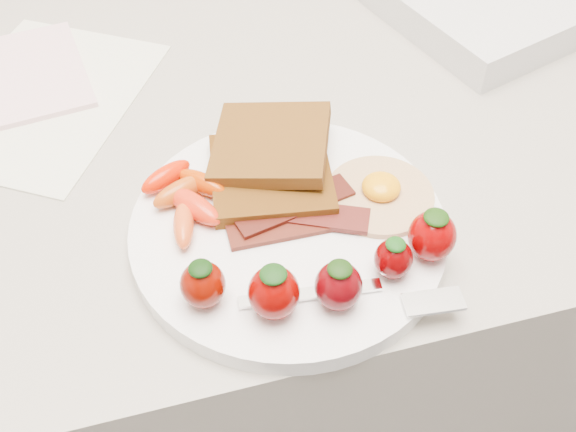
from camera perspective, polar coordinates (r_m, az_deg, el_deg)
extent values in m
cube|color=gray|center=(1.09, -0.99, -10.13)|extent=(2.00, 0.60, 0.90)
cylinder|color=white|center=(0.62, 0.00, -1.17)|extent=(0.27, 0.27, 0.02)
cube|color=#51300E|center=(0.64, -1.34, 3.22)|extent=(0.12, 0.12, 0.01)
cube|color=#3E1909|center=(0.65, -1.37, 5.71)|extent=(0.13, 0.13, 0.02)
cylinder|color=beige|center=(0.63, 7.24, 1.62)|extent=(0.10, 0.10, 0.01)
ellipsoid|color=#FE9F09|center=(0.63, 7.38, 2.31)|extent=(0.03, 0.03, 0.02)
cube|color=#441109|center=(0.61, 0.21, -0.80)|extent=(0.11, 0.03, 0.00)
cube|color=black|center=(0.61, 1.46, 0.16)|extent=(0.11, 0.07, 0.00)
cube|color=black|center=(0.62, 0.49, 0.81)|extent=(0.11, 0.05, 0.00)
ellipsoid|color=#B7470E|center=(0.63, -8.55, 1.93)|extent=(0.06, 0.04, 0.02)
ellipsoid|color=red|center=(0.62, -7.46, 0.81)|extent=(0.05, 0.06, 0.02)
ellipsoid|color=#DF501D|center=(0.60, -8.26, -0.74)|extent=(0.03, 0.05, 0.02)
ellipsoid|color=#BF3800|center=(0.63, -6.77, 2.57)|extent=(0.05, 0.05, 0.02)
ellipsoid|color=red|center=(0.65, -9.62, 3.08)|extent=(0.05, 0.04, 0.02)
ellipsoid|color=#630900|center=(0.55, -6.75, -5.40)|extent=(0.04, 0.04, 0.04)
ellipsoid|color=black|center=(0.53, -6.94, -4.12)|extent=(0.02, 0.02, 0.01)
ellipsoid|color=#6A0100|center=(0.54, -1.13, -6.07)|extent=(0.04, 0.04, 0.04)
ellipsoid|color=black|center=(0.52, -1.17, -4.63)|extent=(0.02, 0.02, 0.01)
ellipsoid|color=#4C0106|center=(0.55, 4.00, -5.53)|extent=(0.04, 0.04, 0.04)
ellipsoid|color=black|center=(0.53, 4.12, -4.19)|extent=(0.02, 0.02, 0.01)
ellipsoid|color=#510001|center=(0.57, 8.32, -3.37)|extent=(0.03, 0.03, 0.03)
ellipsoid|color=#11420E|center=(0.56, 8.52, -2.24)|extent=(0.02, 0.02, 0.01)
ellipsoid|color=#780001|center=(0.59, 11.32, -1.55)|extent=(0.04, 0.04, 0.04)
ellipsoid|color=#133308|center=(0.57, 11.64, -0.10)|extent=(0.02, 0.02, 0.01)
cube|color=white|center=(0.56, 1.77, -6.13)|extent=(0.11, 0.02, 0.00)
cube|color=white|center=(0.57, 11.42, -6.65)|extent=(0.05, 0.03, 0.00)
cube|color=silver|center=(0.80, -18.89, 8.75)|extent=(0.29, 0.31, 0.00)
cube|color=beige|center=(0.83, -19.60, 10.58)|extent=(0.13, 0.17, 0.01)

